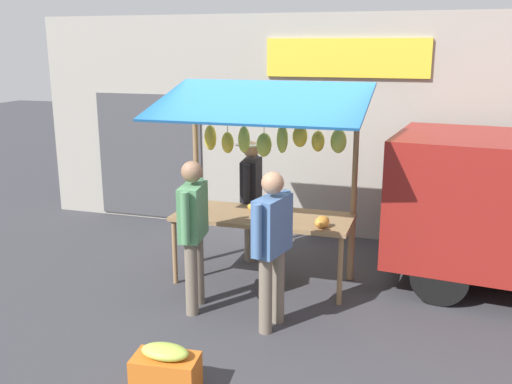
# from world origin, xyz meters

# --- Properties ---
(ground_plane) EXTENTS (40.00, 40.00, 0.00)m
(ground_plane) POSITION_xyz_m (0.00, 0.00, 0.00)
(ground_plane) COLOR #38383D
(street_backdrop) EXTENTS (9.00, 0.30, 3.40)m
(street_backdrop) POSITION_xyz_m (0.05, -2.20, 1.70)
(street_backdrop) COLOR #9E998E
(street_backdrop) RESTS_ON ground
(market_stall) EXTENTS (2.50, 1.46, 2.50)m
(market_stall) POSITION_xyz_m (-0.01, -0.06, 1.57)
(market_stall) COLOR olive
(market_stall) RESTS_ON ground
(vendor_with_sunhat) EXTENTS (0.43, 0.71, 1.68)m
(vendor_with_sunhat) POSITION_xyz_m (0.40, -0.75, 1.00)
(vendor_with_sunhat) COLOR #726656
(vendor_with_sunhat) RESTS_ON ground
(shopper_with_ponytail) EXTENTS (0.32, 0.70, 1.70)m
(shopper_with_ponytail) POSITION_xyz_m (-0.44, 1.15, 0.99)
(shopper_with_ponytail) COLOR #726656
(shopper_with_ponytail) RESTS_ON ground
(shopper_in_striped_shirt) EXTENTS (0.29, 0.72, 1.72)m
(shopper_in_striped_shirt) POSITION_xyz_m (0.51, 0.99, 1.01)
(shopper_in_striped_shirt) COLOR #726656
(shopper_in_striped_shirt) RESTS_ON ground
(produce_crate_near) EXTENTS (0.60, 0.38, 0.43)m
(produce_crate_near) POSITION_xyz_m (0.12, 2.54, 0.20)
(produce_crate_near) COLOR #D1661E
(produce_crate_near) RESTS_ON ground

